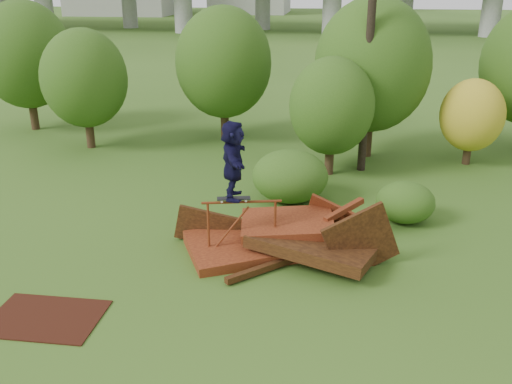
# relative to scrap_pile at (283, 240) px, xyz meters

# --- Properties ---
(ground) EXTENTS (240.00, 240.00, 0.00)m
(ground) POSITION_rel_scrap_pile_xyz_m (0.11, -1.97, -0.38)
(ground) COLOR #2D5116
(ground) RESTS_ON ground
(scrap_pile) EXTENTS (5.76, 3.51, 1.97)m
(scrap_pile) POSITION_rel_scrap_pile_xyz_m (0.00, 0.00, 0.00)
(scrap_pile) COLOR #4B180D
(scrap_pile) RESTS_ON ground
(grind_rail) EXTENTS (1.90, 0.48, 1.48)m
(grind_rail) POSITION_rel_scrap_pile_xyz_m (-0.99, -0.29, 0.66)
(grind_rail) COLOR maroon
(grind_rail) RESTS_ON ground
(skateboard) EXTENTS (0.83, 0.38, 0.08)m
(skateboard) POSITION_rel_scrap_pile_xyz_m (-1.18, -0.33, 1.17)
(skateboard) COLOR black
(skateboard) RESTS_ON grind_rail
(skater) EXTENTS (0.82, 1.81, 1.88)m
(skater) POSITION_rel_scrap_pile_xyz_m (-1.18, -0.33, 2.13)
(skater) COLOR black
(skater) RESTS_ON skateboard
(flat_plate) EXTENTS (2.24, 1.61, 0.03)m
(flat_plate) POSITION_rel_scrap_pile_xyz_m (-4.50, -3.58, -0.36)
(flat_plate) COLOR black
(flat_plate) RESTS_ON ground
(tree_0) EXTENTS (3.35, 3.35, 4.72)m
(tree_0) POSITION_rel_scrap_pile_xyz_m (-8.64, 8.37, 2.41)
(tree_0) COLOR black
(tree_0) RESTS_ON ground
(tree_1) EXTENTS (3.94, 3.94, 5.49)m
(tree_1) POSITION_rel_scrap_pile_xyz_m (-3.50, 10.42, 2.84)
(tree_1) COLOR black
(tree_1) RESTS_ON ground
(tree_2) EXTENTS (2.89, 2.89, 4.07)m
(tree_2) POSITION_rel_scrap_pile_xyz_m (1.00, 6.38, 2.03)
(tree_2) COLOR black
(tree_2) RESTS_ON ground
(tree_3) EXTENTS (4.26, 4.26, 5.92)m
(tree_3) POSITION_rel_scrap_pile_xyz_m (2.39, 8.76, 3.08)
(tree_3) COLOR black
(tree_3) RESTS_ON ground
(tree_4) EXTENTS (2.28, 2.28, 3.15)m
(tree_4) POSITION_rel_scrap_pile_xyz_m (6.01, 8.24, 1.45)
(tree_4) COLOR black
(tree_4) RESTS_ON ground
(tree_6) EXTENTS (4.04, 4.04, 5.65)m
(tree_6) POSITION_rel_scrap_pile_xyz_m (-12.36, 10.83, 2.94)
(tree_6) COLOR black
(tree_6) RESTS_ON ground
(shrub_left) EXTENTS (2.33, 2.15, 1.61)m
(shrub_left) POSITION_rel_scrap_pile_xyz_m (-0.14, 3.60, 0.43)
(shrub_left) COLOR #264B14
(shrub_left) RESTS_ON ground
(shrub_right) EXTENTS (1.65, 1.51, 1.17)m
(shrub_right) POSITION_rel_scrap_pile_xyz_m (3.20, 2.47, 0.21)
(shrub_right) COLOR #264B14
(shrub_right) RESTS_ON ground
(utility_pole) EXTENTS (1.40, 0.28, 10.16)m
(utility_pole) POSITION_rel_scrap_pile_xyz_m (2.14, 6.99, 4.78)
(utility_pole) COLOR black
(utility_pole) RESTS_ON ground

